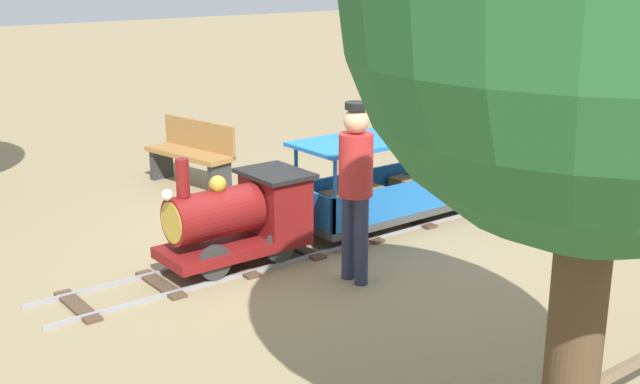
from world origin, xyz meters
TOP-DOWN VIEW (x-y plane):
  - ground_plane at (0.00, 0.00)m, footprint 60.00×60.00m
  - track at (0.00, -0.14)m, footprint 0.74×6.05m
  - locomotive at (0.00, 0.90)m, footprint 0.70×1.45m
  - passenger_car at (0.00, -1.04)m, footprint 0.80×2.35m
  - conductor_person at (-0.95, 0.32)m, footprint 0.30×0.30m
  - park_bench at (2.74, -0.08)m, footprint 1.35×0.65m

SIDE VIEW (x-z plane):
  - ground_plane at x=0.00m, z-range 0.00..0.00m
  - track at x=0.00m, z-range 0.00..0.04m
  - park_bench at x=2.74m, z-range 0.01..0.83m
  - passenger_car at x=0.00m, z-range -0.06..0.91m
  - locomotive at x=0.00m, z-range -0.05..1.02m
  - conductor_person at x=-0.95m, z-range 0.15..1.77m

